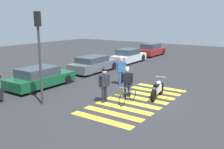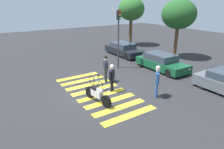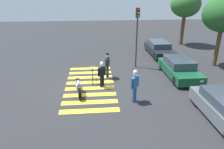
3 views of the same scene
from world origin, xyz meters
name	(u,v)px [view 1 (image 1 of 3)]	position (x,y,z in m)	size (l,w,h in m)	color
ground_plane	(137,101)	(0.00, 0.00, 0.00)	(60.00, 60.00, 0.00)	#2B2B2D
police_motorcycle	(157,89)	(1.11, -0.67, 0.47)	(2.14, 0.64, 1.05)	black
leaning_bicycle	(128,96)	(-0.62, 0.18, 0.36)	(1.74, 0.46, 0.98)	black
officer_on_foot	(104,82)	(-1.20, 1.24, 1.09)	(0.67, 0.34, 1.86)	#1E232D
officer_by_motorcycle	(127,80)	(0.29, 0.79, 0.98)	(0.44, 0.53, 1.72)	black
pedestrian_bystander	(121,68)	(2.36, 2.50, 1.12)	(0.54, 0.51, 1.90)	#2D5999
crosswalk_stripes	(137,101)	(0.00, 0.00, 0.00)	(6.75, 3.16, 0.01)	yellow
car_green_compact	(40,78)	(-1.04, 6.41, 0.61)	(4.38, 1.89, 1.29)	black
car_grey_coupe	(94,64)	(4.60, 6.57, 0.62)	(4.52, 1.87, 1.28)	black
car_white_van	(129,56)	(9.93, 6.43, 0.66)	(4.14, 1.70, 1.37)	black
car_maroon_wagon	(151,50)	(15.55, 6.74, 0.67)	(4.20, 1.82, 1.42)	black
traffic_light_pole	(39,44)	(-3.21, 3.66, 3.07)	(0.35, 0.29, 4.60)	#38383D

